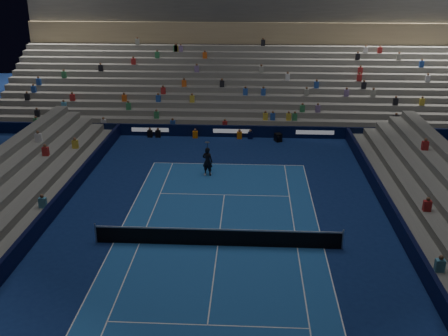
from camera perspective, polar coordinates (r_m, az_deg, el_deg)
ground at (r=27.08m, az=-0.69°, el=-8.59°), size 90.00×90.00×0.00m
court_surface at (r=27.07m, az=-0.69°, el=-8.58°), size 10.97×23.77×0.01m
sponsor_barrier_far at (r=43.91m, az=0.88°, el=4.10°), size 44.00×0.25×1.00m
sponsor_barrier_east at (r=27.98m, az=19.73°, el=-7.74°), size 0.25×37.00×1.00m
sponsor_barrier_west at (r=29.07m, az=-20.29°, el=-6.69°), size 0.25×37.00×1.00m
grandstand_main at (r=52.33m, az=1.32°, el=10.16°), size 44.00×15.20×11.20m
tennis_net at (r=26.83m, az=-0.70°, el=-7.65°), size 12.90×0.10×1.10m
tennis_player at (r=35.54m, az=-1.83°, el=0.74°), size 0.85×0.69×2.02m
broadcast_camera at (r=43.01m, az=6.01°, el=3.39°), size 0.69×1.05×0.67m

